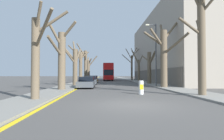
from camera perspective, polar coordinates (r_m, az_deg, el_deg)
The scene contains 22 objects.
ground_plane at distance 9.53m, azimuth 6.91°, elevation -11.18°, with size 300.00×300.00×0.00m, color #4C4947.
sidewalk_left at distance 59.45m, azimuth -7.07°, elevation -2.92°, with size 2.78×120.00×0.12m, color gray.
sidewalk_right at distance 59.77m, azimuth 4.74°, elevation -2.92°, with size 2.78×120.00×0.12m, color gray.
building_facade_right at distance 38.28m, azimuth 19.05°, elevation 6.37°, with size 10.08×31.96×13.55m.
kerb_line_stripe at distance 59.36m, azimuth -5.56°, elevation -2.98°, with size 0.24×120.00×0.01m, color yellow.
street_tree_left_0 at distance 11.62m, azimuth -23.35°, elevation 4.75°, with size 2.29×2.40×5.81m.
street_tree_left_1 at distance 18.17m, azimuth -16.18°, elevation 3.70°, with size 2.76×2.87×6.80m.
street_tree_left_2 at distance 25.17m, azimuth -12.12°, elevation 1.79°, with size 2.69×4.11×6.50m.
street_tree_left_3 at distance 31.86m, azimuth -10.29°, elevation 1.49°, with size 3.41×2.95×6.66m.
street_tree_left_4 at distance 38.45m, azimuth -8.80°, elevation 1.95°, with size 2.27×4.18×8.09m.
street_tree_left_5 at distance 46.39m, azimuth -7.65°, elevation 0.39°, with size 2.86×2.75×6.55m.
street_tree_right_0 at distance 14.54m, azimuth 27.33°, elevation 9.28°, with size 3.48×3.89×9.16m.
street_tree_right_1 at distance 21.84m, azimuth 16.59°, elevation 4.95°, with size 4.45×4.76×8.17m.
street_tree_right_2 at distance 29.17m, azimuth 12.10°, elevation 1.02°, with size 2.08×3.06×5.30m.
street_tree_right_3 at distance 37.40m, azimuth 8.58°, elevation 0.59°, with size 2.06×2.93×7.36m.
street_tree_right_4 at distance 46.11m, azimuth 6.45°, elevation 1.65°, with size 4.56×3.47×8.93m.
double_decker_bus at distance 47.33m, azimuth -1.32°, elevation -0.37°, with size 2.60×10.66×4.42m.
parked_car_0 at distance 21.29m, azimuth -8.31°, elevation -4.05°, with size 1.88×4.50×1.33m.
parked_car_1 at distance 27.57m, azimuth -7.02°, elevation -3.41°, with size 1.87×4.40×1.39m.
parked_car_2 at distance 34.02m, azimuth -6.19°, elevation -3.05°, with size 1.83×3.97×1.38m.
lamp_post at distance 23.30m, azimuth 13.92°, elevation 5.82°, with size 1.40×0.20×8.16m.
traffic_bollard at distance 14.38m, azimuth 9.48°, elevation -5.64°, with size 0.39×0.41×1.11m.
Camera 1 is at (-1.55, -9.26, 1.61)m, focal length 28.00 mm.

